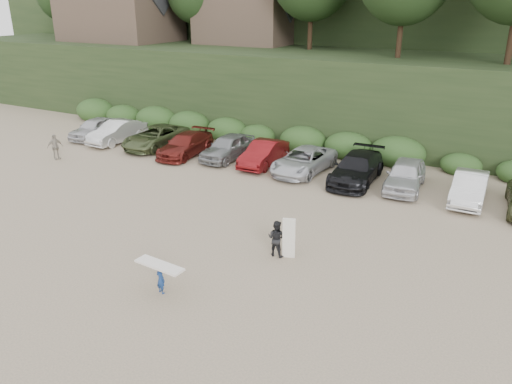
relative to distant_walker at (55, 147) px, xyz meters
The scene contains 5 objects.
ground 16.27m from the distant_walker, 17.51° to the right, with size 120.00×120.00×0.00m, color tan.
parked_cars 17.61m from the distant_walker, 17.19° to the left, with size 39.63×5.80×1.61m.
distant_walker is the anchor object (origin of this frame).
child_surfer 18.45m from the distant_walker, 29.95° to the right, with size 1.94×0.68×1.14m.
adult_surfer 18.97m from the distant_walker, 14.58° to the right, with size 1.21×0.58×1.80m.
Camera 1 is at (10.73, -16.04, 9.74)m, focal length 35.00 mm.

